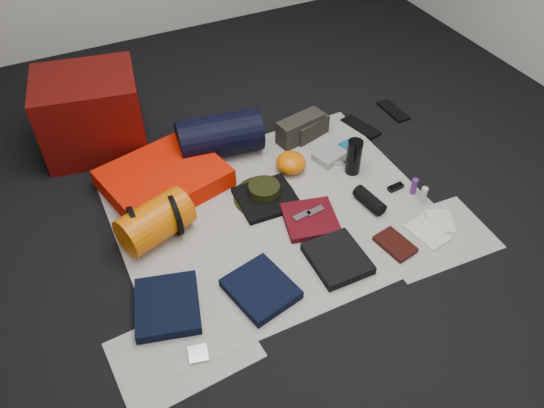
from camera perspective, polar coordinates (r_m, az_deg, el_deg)
name	(u,v)px	position (r m, az deg, el deg)	size (l,w,h in m)	color
floor	(275,216)	(2.81, 0.33, -1.27)	(4.50, 4.50, 0.02)	black
newspaper_mat	(275,214)	(2.80, 0.33, -1.09)	(1.60, 1.30, 0.01)	beige
newspaper_sheet_front_left	(184,350)	(2.33, -9.46, -15.23)	(0.58, 0.40, 0.00)	beige
newspaper_sheet_front_right	(434,237)	(2.81, 17.01, -3.42)	(0.58, 0.40, 0.00)	beige
red_cabinet	(91,113)	(3.27, -18.88, 9.22)	(0.56, 0.47, 0.47)	#500805
sleeping_pad	(164,178)	(2.98, -11.53, 2.74)	(0.61, 0.50, 0.11)	red
stuff_sack	(155,222)	(2.67, -12.45, -1.85)	(0.21, 0.21, 0.36)	#D35C03
sack_strap_left	(135,228)	(2.66, -14.50, -2.47)	(0.22, 0.22, 0.03)	black
sack_strap_right	(175,215)	(2.68, -10.44, -1.14)	(0.22, 0.22, 0.03)	black
navy_duffel	(220,136)	(3.11, -5.65, 7.31)	(0.25, 0.25, 0.48)	black
boonie_brim	(264,196)	(2.88, -0.83, 0.84)	(0.34, 0.34, 0.01)	black
boonie_crown	(264,191)	(2.85, -0.84, 1.46)	(0.17, 0.17, 0.07)	black
hiking_boot_left	(300,128)	(3.25, 3.08, 8.12)	(0.30, 0.11, 0.15)	#2C2922
hiking_boot_right	(311,128)	(3.28, 4.17, 8.12)	(0.24, 0.09, 0.12)	#2C2922
flip_flop_left	(361,127)	(3.43, 9.51, 8.19)	(0.10, 0.27, 0.01)	black
flip_flop_right	(393,111)	(3.62, 12.90, 9.76)	(0.09, 0.25, 0.01)	black
trousers_navy_a	(167,306)	(2.43, -11.18, -10.69)	(0.28, 0.32, 0.05)	black
trousers_navy_b	(261,289)	(2.45, -1.21, -9.10)	(0.26, 0.30, 0.05)	black
trousers_charcoal	(338,258)	(2.58, 7.06, -5.84)	(0.25, 0.29, 0.05)	black
black_tshirt	(267,198)	(2.86, -0.59, 0.62)	(0.31, 0.29, 0.03)	black
red_shirt	(310,219)	(2.75, 4.14, -1.64)	(0.26, 0.26, 0.04)	#4D080F
orange_stuff_sack	(291,163)	(3.02, 2.04, 4.46)	(0.17, 0.17, 0.11)	#D35C03
first_aid_pouch	(330,156)	(3.14, 6.25, 5.19)	(0.18, 0.13, 0.04)	gray
water_bottle	(354,157)	(3.01, 8.80, 5.04)	(0.09, 0.09, 0.21)	black
speaker	(369,200)	(2.86, 10.44, 0.40)	(0.07, 0.07, 0.19)	black
compact_camera	(339,160)	(3.11, 7.20, 4.67)	(0.09, 0.06, 0.04)	#B6B5BB
cyan_case	(348,145)	(3.24, 8.20, 6.25)	(0.11, 0.07, 0.03)	#0E5788
toiletry_purple	(414,186)	(2.98, 15.03, 1.85)	(0.03, 0.03, 0.10)	#4F226E
toiletry_clear	(423,195)	(2.94, 15.97, 0.92)	(0.03, 0.03, 0.10)	#AAAEA9
paperback_book	(395,244)	(2.70, 13.10, -4.24)	(0.13, 0.19, 0.03)	black
map_booklet	(427,232)	(2.81, 16.38, -2.96)	(0.14, 0.20, 0.01)	silver
map_printout	(441,221)	(2.89, 17.69, -1.73)	(0.13, 0.16, 0.01)	silver
sunglasses	(396,187)	(3.00, 13.15, 1.76)	(0.09, 0.04, 0.02)	black
key_cluster	(198,354)	(2.30, -7.96, -15.69)	(0.08, 0.08, 0.01)	#B6B5BB
tape_roll	(267,189)	(2.86, -0.49, 1.59)	(0.05, 0.05, 0.04)	beige
energy_bar_a	(302,216)	(2.73, 3.23, -1.28)	(0.10, 0.04, 0.01)	#B6B5BB
energy_bar_b	(315,211)	(2.76, 4.69, -0.75)	(0.10, 0.04, 0.01)	#B6B5BB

